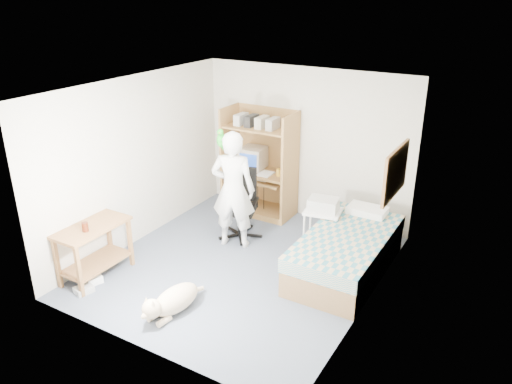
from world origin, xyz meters
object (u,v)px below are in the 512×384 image
office_chair (241,213)px  person (233,190)px  computer_hutch (260,167)px  printer_cart (322,223)px  side_desk (94,243)px  dog (172,301)px  bed (346,252)px

office_chair → person: (0.07, -0.31, 0.51)m
computer_hutch → person: bearing=-78.3°
person → printer_cart: 1.40m
side_desk → dog: bearing=-5.1°
person → printer_cart: person is taller
office_chair → printer_cart: size_ratio=1.72×
dog → printer_cart: (0.90, 2.38, 0.25)m
office_chair → dog: size_ratio=1.07×
dog → printer_cart: bearing=76.6°
computer_hutch → office_chair: computer_hutch is taller
side_desk → office_chair: office_chair is taller
office_chair → person: size_ratio=0.60×
side_desk → office_chair: 2.26m
bed → office_chair: 1.82m
computer_hutch → printer_cart: bearing=-25.1°
bed → printer_cart: (-0.55, 0.44, 0.12)m
bed → dog: size_ratio=2.02×
computer_hutch → dog: computer_hutch is taller
office_chair → person: 0.60m
computer_hutch → side_desk: computer_hutch is taller
printer_cart → person: bearing=-163.9°
computer_hutch → side_desk: size_ratio=1.80×
computer_hutch → person: computer_hutch is taller
computer_hutch → dog: bearing=-79.8°
dog → office_chair: bearing=106.9°
bed → side_desk: 3.39m
bed → printer_cart: bearing=141.2°
person → dog: (0.29, -1.82, -0.73)m
side_desk → computer_hutch: bearing=73.9°
side_desk → printer_cart: 3.22m
office_chair → dog: 2.17m
computer_hutch → bed: (2.00, -1.12, -0.53)m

